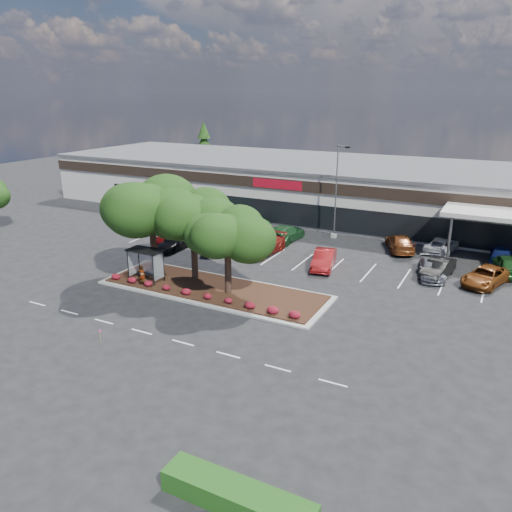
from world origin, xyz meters
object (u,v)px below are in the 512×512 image
at_px(survey_stake, 100,334).
at_px(car_1, 175,242).
at_px(light_pole, 337,198).
at_px(car_0, 171,237).

distance_m(survey_stake, car_1, 19.14).
bearing_deg(car_1, light_pole, 41.86).
height_order(survey_stake, car_1, car_1).
height_order(light_pole, survey_stake, light_pole).
bearing_deg(car_0, light_pole, 38.58).
height_order(survey_stake, car_0, car_0).
bearing_deg(car_1, car_0, 139.09).
relative_size(light_pole, car_1, 2.01).
height_order(light_pole, car_1, light_pole).
bearing_deg(light_pole, car_0, -145.73).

